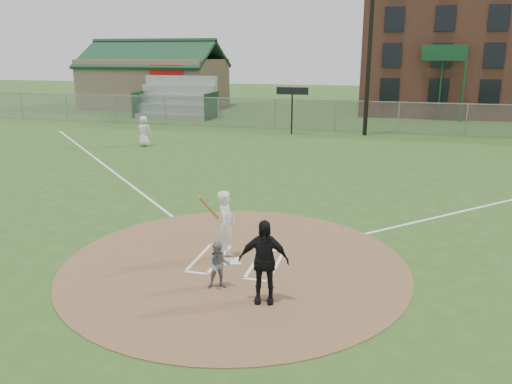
% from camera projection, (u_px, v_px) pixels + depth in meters
% --- Properties ---
extents(ground, '(140.00, 140.00, 0.00)m').
position_uv_depth(ground, '(235.00, 264.00, 12.21)').
color(ground, '#2B4E1B').
rests_on(ground, ground).
extents(dirt_circle, '(8.40, 8.40, 0.02)m').
position_uv_depth(dirt_circle, '(235.00, 264.00, 12.21)').
color(dirt_circle, brown).
rests_on(dirt_circle, ground).
extents(home_plate, '(0.56, 0.56, 0.03)m').
position_uv_depth(home_plate, '(232.00, 261.00, 12.31)').
color(home_plate, white).
rests_on(home_plate, dirt_circle).
extents(foul_line_third, '(17.04, 17.04, 0.01)m').
position_uv_depth(foul_line_third, '(105.00, 166.00, 22.81)').
color(foul_line_third, white).
rests_on(foul_line_third, ground).
extents(catcher, '(0.61, 0.54, 1.06)m').
position_uv_depth(catcher, '(219.00, 265.00, 10.83)').
color(catcher, slate).
rests_on(catcher, dirt_circle).
extents(umpire, '(1.10, 0.61, 1.77)m').
position_uv_depth(umpire, '(264.00, 261.00, 10.15)').
color(umpire, black).
rests_on(umpire, dirt_circle).
extents(ondeck_player, '(0.84, 0.57, 1.66)m').
position_uv_depth(ondeck_player, '(144.00, 131.00, 27.36)').
color(ondeck_player, silver).
rests_on(ondeck_player, ground).
extents(batters_boxes, '(2.08, 1.88, 0.01)m').
position_uv_depth(batters_boxes, '(237.00, 261.00, 12.35)').
color(batters_boxes, white).
rests_on(batters_boxes, dirt_circle).
extents(batter_at_plate, '(0.72, 1.01, 1.78)m').
position_uv_depth(batter_at_plate, '(226.00, 225.00, 12.28)').
color(batter_at_plate, silver).
rests_on(batter_at_plate, dirt_circle).
extents(outfield_fence, '(56.08, 0.08, 2.03)m').
position_uv_depth(outfield_fence, '(335.00, 116.00, 32.41)').
color(outfield_fence, slate).
rests_on(outfield_fence, ground).
extents(bleachers, '(6.08, 3.20, 3.20)m').
position_uv_depth(bleachers, '(176.00, 97.00, 39.38)').
color(bleachers, '#B7BABF').
rests_on(bleachers, ground).
extents(clubhouse, '(12.20, 8.71, 6.23)m').
position_uv_depth(clubhouse, '(155.00, 81.00, 46.72)').
color(clubhouse, '#8B745E').
rests_on(clubhouse, ground).
extents(light_pole, '(1.20, 0.30, 12.22)m').
position_uv_depth(light_pole, '(371.00, 24.00, 29.47)').
color(light_pole, black).
rests_on(light_pole, ground).
extents(scoreboard_sign, '(2.00, 0.10, 2.93)m').
position_uv_depth(scoreboard_sign, '(292.00, 96.00, 30.98)').
color(scoreboard_sign, black).
rests_on(scoreboard_sign, ground).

